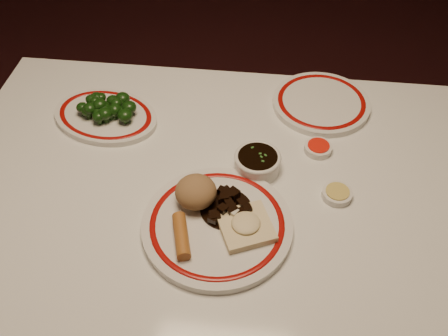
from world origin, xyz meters
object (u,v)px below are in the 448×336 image
at_px(main_plate, 217,225).
at_px(rice_mound, 196,192).
at_px(dining_table, 212,222).
at_px(spring_roll, 181,236).
at_px(soy_bowl, 257,163).
at_px(stirfry_heap, 228,206).
at_px(broccoli_plate, 106,116).
at_px(broccoli_pile, 106,107).
at_px(fried_wonton, 246,226).

distance_m(main_plate, rice_mound, 0.08).
bearing_deg(rice_mound, dining_table, 51.50).
xyz_separation_m(dining_table, main_plate, (0.02, -0.08, 0.10)).
relative_size(rice_mound, spring_roll, 0.86).
bearing_deg(soy_bowl, dining_table, -135.61).
height_order(main_plate, stirfry_heap, stirfry_heap).
bearing_deg(dining_table, stirfry_heap, -48.22).
bearing_deg(broccoli_plate, broccoli_pile, -8.88).
xyz_separation_m(spring_roll, fried_wonton, (0.12, 0.04, -0.00)).
bearing_deg(dining_table, soy_bowl, 44.39).
distance_m(spring_roll, soy_bowl, 0.26).
xyz_separation_m(dining_table, broccoli_pile, (-0.28, 0.22, 0.13)).
height_order(main_plate, fried_wonton, fried_wonton).
xyz_separation_m(spring_roll, soy_bowl, (0.13, 0.22, -0.01)).
height_order(dining_table, main_plate, main_plate).
bearing_deg(fried_wonton, rice_mound, 151.53).
bearing_deg(broccoli_pile, stirfry_heap, -38.92).
relative_size(spring_roll, broccoli_pile, 0.67).
height_order(broccoli_pile, soy_bowl, broccoli_pile).
bearing_deg(main_plate, broccoli_pile, 135.73).
height_order(dining_table, soy_bowl, soy_bowl).
xyz_separation_m(rice_mound, spring_roll, (-0.01, -0.10, -0.02)).
height_order(main_plate, rice_mound, rice_mound).
xyz_separation_m(main_plate, spring_roll, (-0.06, -0.05, 0.02)).
xyz_separation_m(rice_mound, broccoli_plate, (-0.26, 0.25, -0.04)).
bearing_deg(main_plate, rice_mound, 134.88).
bearing_deg(broccoli_pile, fried_wonton, -40.20).
height_order(dining_table, spring_roll, spring_roll).
distance_m(dining_table, rice_mound, 0.15).
distance_m(spring_roll, stirfry_heap, 0.12).
bearing_deg(soy_bowl, broccoli_plate, 161.29).
height_order(dining_table, fried_wonton, fried_wonton).
relative_size(main_plate, fried_wonton, 2.59).
relative_size(dining_table, spring_roll, 12.20).
bearing_deg(broccoli_plate, rice_mound, -43.51).
bearing_deg(soy_bowl, main_plate, -111.72).
bearing_deg(broccoli_plate, main_plate, -43.77).
bearing_deg(dining_table, rice_mound, -128.50).
relative_size(rice_mound, stirfry_heap, 0.79).
height_order(dining_table, stirfry_heap, stirfry_heap).
relative_size(spring_roll, broccoli_plate, 0.32).
bearing_deg(rice_mound, main_plate, -45.12).
distance_m(dining_table, stirfry_heap, 0.13).
bearing_deg(main_plate, soy_bowl, 68.28).
relative_size(rice_mound, broccoli_pile, 0.58).
height_order(spring_roll, broccoli_plate, spring_roll).
distance_m(main_plate, broccoli_pile, 0.43).
xyz_separation_m(rice_mound, soy_bowl, (0.12, 0.12, -0.03)).
bearing_deg(dining_table, broccoli_pile, 142.62).
height_order(spring_roll, soy_bowl, spring_roll).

